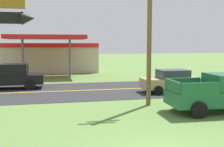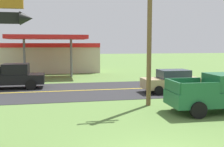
{
  "view_description": "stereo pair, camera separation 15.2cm",
  "coord_description": "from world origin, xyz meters",
  "px_view_note": "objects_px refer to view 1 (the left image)",
  "views": [
    {
      "loc": [
        -3.2,
        -6.86,
        3.46
      ],
      "look_at": [
        0.0,
        8.0,
        1.8
      ],
      "focal_mm": 42.99,
      "sensor_mm": 36.0,
      "label": 1
    },
    {
      "loc": [
        -3.05,
        -6.89,
        3.46
      ],
      "look_at": [
        0.0,
        8.0,
        1.8
      ],
      "focal_mm": 42.99,
      "sensor_mm": 36.0,
      "label": 2
    }
  ],
  "objects_px": {
    "gas_station": "(48,56)",
    "car_tan_mid_lane": "(171,81)",
    "utility_pole": "(150,21)",
    "pickup_green_parked_on_lawn": "(220,93)",
    "pickup_black_on_road": "(10,77)"
  },
  "relations": [
    {
      "from": "gas_station",
      "to": "car_tan_mid_lane",
      "type": "distance_m",
      "value": 19.02
    },
    {
      "from": "utility_pole",
      "to": "pickup_green_parked_on_lawn",
      "type": "bearing_deg",
      "value": -34.94
    },
    {
      "from": "gas_station",
      "to": "car_tan_mid_lane",
      "type": "xyz_separation_m",
      "value": [
        9.0,
        -16.72,
        -1.11
      ]
    },
    {
      "from": "gas_station",
      "to": "pickup_green_parked_on_lawn",
      "type": "bearing_deg",
      "value": -68.1
    },
    {
      "from": "utility_pole",
      "to": "gas_station",
      "type": "distance_m",
      "value": 21.37
    },
    {
      "from": "utility_pole",
      "to": "pickup_green_parked_on_lawn",
      "type": "distance_m",
      "value": 5.34
    },
    {
      "from": "pickup_green_parked_on_lawn",
      "to": "car_tan_mid_lane",
      "type": "height_order",
      "value": "pickup_green_parked_on_lawn"
    },
    {
      "from": "utility_pole",
      "to": "gas_station",
      "type": "xyz_separation_m",
      "value": [
        -5.96,
        20.33,
        -2.82
      ]
    },
    {
      "from": "pickup_black_on_road",
      "to": "car_tan_mid_lane",
      "type": "bearing_deg",
      "value": -18.96
    },
    {
      "from": "gas_station",
      "to": "pickup_black_on_road",
      "type": "distance_m",
      "value": 13.03
    },
    {
      "from": "utility_pole",
      "to": "pickup_black_on_road",
      "type": "distance_m",
      "value": 12.1
    },
    {
      "from": "pickup_black_on_road",
      "to": "car_tan_mid_lane",
      "type": "xyz_separation_m",
      "value": [
        11.64,
        -4.0,
        -0.13
      ]
    },
    {
      "from": "utility_pole",
      "to": "gas_station",
      "type": "relative_size",
      "value": 0.75
    },
    {
      "from": "gas_station",
      "to": "utility_pole",
      "type": "bearing_deg",
      "value": -73.66
    },
    {
      "from": "pickup_green_parked_on_lawn",
      "to": "pickup_black_on_road",
      "type": "distance_m",
      "value": 15.22
    }
  ]
}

